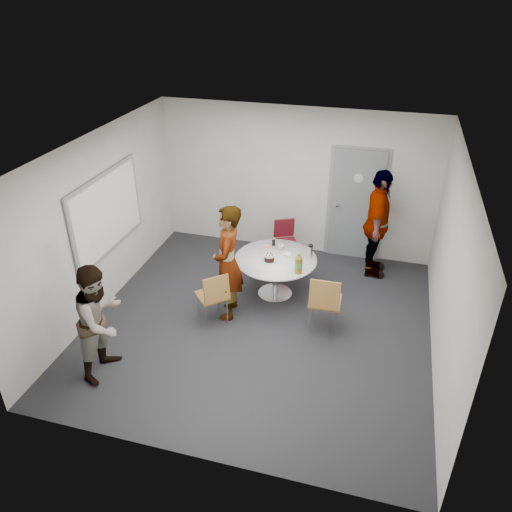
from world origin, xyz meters
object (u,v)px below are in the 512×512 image
(door, at_px, (356,205))
(table, at_px, (278,264))
(chair_near_left, at_px, (214,294))
(chair_near_right, at_px, (325,299))
(person_right, at_px, (377,224))
(chair_far, at_px, (285,237))
(person_left, at_px, (101,320))
(whiteboard, at_px, (107,213))
(person_main, at_px, (228,263))

(door, bearing_deg, table, -121.75)
(table, bearing_deg, chair_near_left, -126.70)
(table, xyz_separation_m, chair_near_right, (0.87, -0.76, -0.02))
(person_right, bearing_deg, chair_near_left, 132.20)
(door, distance_m, chair_far, 1.38)
(chair_near_left, bearing_deg, person_left, -170.73)
(whiteboard, xyz_separation_m, person_right, (3.98, 1.75, -0.50))
(table, xyz_separation_m, person_main, (-0.60, -0.69, 0.31))
(table, distance_m, chair_far, 1.13)
(table, bearing_deg, whiteboard, -166.13)
(chair_far, xyz_separation_m, person_right, (1.57, 0.00, 0.46))
(person_main, bearing_deg, whiteboard, -102.43)
(whiteboard, xyz_separation_m, table, (2.54, 0.63, -0.85))
(door, distance_m, person_right, 0.68)
(person_main, distance_m, person_right, 2.73)
(table, xyz_separation_m, person_right, (1.44, 1.12, 0.35))
(person_right, bearing_deg, person_left, 135.09)
(whiteboard, height_order, chair_near_right, whiteboard)
(chair_near_right, relative_size, person_left, 0.59)
(door, bearing_deg, person_right, -52.05)
(person_right, bearing_deg, door, 36.04)
(chair_far, height_order, person_right, person_right)
(table, relative_size, person_right, 0.69)
(door, height_order, person_left, door)
(person_main, height_order, person_right, person_right)
(person_left, bearing_deg, whiteboard, 29.67)
(door, relative_size, chair_near_right, 2.25)
(door, bearing_deg, chair_far, -155.05)
(chair_far, xyz_separation_m, person_left, (-1.64, -3.43, 0.31))
(chair_near_left, bearing_deg, whiteboard, 126.05)
(person_main, distance_m, person_left, 2.00)
(table, relative_size, chair_near_right, 1.39)
(whiteboard, distance_m, chair_near_right, 3.52)
(whiteboard, bearing_deg, table, 13.87)
(chair_near_left, distance_m, person_left, 1.71)
(door, height_order, whiteboard, door)
(door, distance_m, whiteboard, 4.25)
(whiteboard, relative_size, person_main, 1.05)
(chair_near_right, bearing_deg, person_left, -151.08)
(chair_near_right, bearing_deg, person_main, 175.85)
(table, distance_m, person_main, 0.97)
(door, bearing_deg, chair_near_left, -123.66)
(table, height_order, chair_near_right, table)
(person_main, bearing_deg, door, 134.87)
(door, xyz_separation_m, person_main, (-1.62, -2.35, -0.12))
(table, bearing_deg, person_left, -127.36)
(person_left, bearing_deg, person_right, -37.95)
(door, height_order, person_main, door)
(chair_near_right, relative_size, person_main, 0.52)
(person_left, relative_size, person_right, 0.84)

